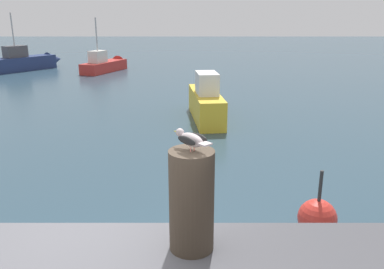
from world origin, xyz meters
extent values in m
cylinder|color=#382D23|center=(1.05, -0.38, 2.04)|extent=(0.35, 0.35, 0.82)
cylinder|color=#C66C60|center=(1.07, -0.38, 2.46)|extent=(0.01, 0.01, 0.04)
cylinder|color=#C66C60|center=(1.05, -0.40, 2.46)|extent=(0.01, 0.01, 0.04)
ellipsoid|color=silver|center=(1.05, -0.38, 2.53)|extent=(0.22, 0.23, 0.10)
sphere|color=silver|center=(0.97, -0.28, 2.56)|extent=(0.06, 0.06, 0.06)
cone|color=yellow|center=(0.93, -0.24, 2.56)|extent=(0.04, 0.05, 0.02)
cube|color=silver|center=(1.15, -0.49, 2.54)|extent=(0.11, 0.11, 0.01)
ellipsoid|color=#2A2A2A|center=(1.10, -0.35, 2.54)|extent=(0.15, 0.16, 0.06)
ellipsoid|color=#2A2A2A|center=(1.02, -0.43, 2.54)|extent=(0.15, 0.16, 0.06)
cube|color=#B72D28|center=(-4.31, 21.17, 0.31)|extent=(2.33, 3.70, 0.62)
cone|color=#B72D28|center=(-3.54, 23.07, 0.34)|extent=(1.26, 1.26, 0.97)
cube|color=silver|center=(-4.53, 20.62, 0.97)|extent=(1.02, 1.24, 0.70)
cylinder|color=#A5A5A8|center=(-4.53, 20.62, 2.26)|extent=(0.08, 0.08, 1.89)
cube|color=yellow|center=(1.52, 9.77, 0.46)|extent=(1.16, 3.41, 0.91)
cone|color=yellow|center=(1.33, 11.64, 0.50)|extent=(0.81, 0.81, 0.74)
cube|color=white|center=(1.54, 9.59, 1.26)|extent=(0.77, 1.21, 0.69)
cube|color=navy|center=(-9.65, 21.58, 0.42)|extent=(3.57, 4.36, 0.84)
cone|color=navy|center=(-8.17, 23.67, 0.46)|extent=(1.44, 1.44, 1.03)
cube|color=#47474C|center=(-9.76, 21.43, 1.19)|extent=(1.35, 1.48, 0.70)
cylinder|color=#A5A5A8|center=(-9.76, 21.43, 2.51)|extent=(0.08, 0.08, 1.94)
cylinder|color=red|center=(2.87, 1.97, 0.17)|extent=(0.44, 0.44, 0.35)
sphere|color=red|center=(2.87, 1.97, 0.59)|extent=(0.56, 0.56, 0.56)
cylinder|color=#2D2D2D|center=(2.87, 1.97, 1.08)|extent=(0.05, 0.05, 0.50)
camera|label=1|loc=(1.06, -3.14, 3.42)|focal=37.01mm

